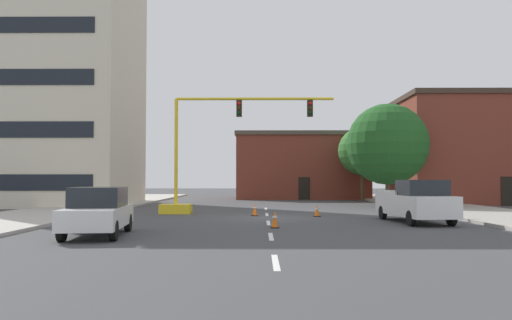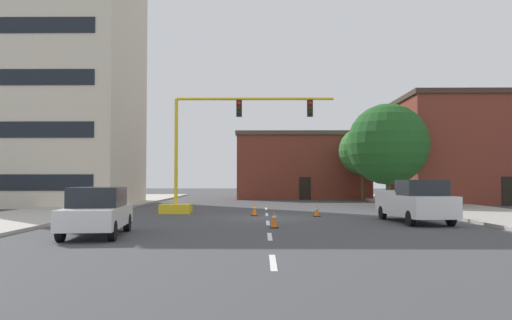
# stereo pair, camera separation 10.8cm
# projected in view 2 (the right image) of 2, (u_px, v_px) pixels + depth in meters

# --- Properties ---
(ground_plane) EXTENTS (160.00, 160.00, 0.00)m
(ground_plane) POSITION_uv_depth(u_px,v_px,m) (267.00, 218.00, 26.34)
(ground_plane) COLOR #424244
(sidewalk_left) EXTENTS (6.00, 56.00, 0.14)m
(sidewalk_left) POSITION_uv_depth(u_px,v_px,m) (84.00, 208.00, 34.48)
(sidewalk_left) COLOR #B2ADA3
(sidewalk_left) RESTS_ON ground_plane
(sidewalk_right) EXTENTS (6.00, 56.00, 0.14)m
(sidewalk_right) POSITION_uv_depth(u_px,v_px,m) (449.00, 208.00, 34.18)
(sidewalk_right) COLOR #9E998E
(sidewalk_right) RESTS_ON ground_plane
(lane_stripe_seg_0) EXTENTS (0.16, 2.40, 0.01)m
(lane_stripe_seg_0) POSITION_uv_depth(u_px,v_px,m) (273.00, 262.00, 12.35)
(lane_stripe_seg_0) COLOR silver
(lane_stripe_seg_0) RESTS_ON ground_plane
(lane_stripe_seg_1) EXTENTS (0.16, 2.40, 0.01)m
(lane_stripe_seg_1) POSITION_uv_depth(u_px,v_px,m) (270.00, 236.00, 17.84)
(lane_stripe_seg_1) COLOR silver
(lane_stripe_seg_1) RESTS_ON ground_plane
(lane_stripe_seg_2) EXTENTS (0.16, 2.40, 0.01)m
(lane_stripe_seg_2) POSITION_uv_depth(u_px,v_px,m) (268.00, 223.00, 23.34)
(lane_stripe_seg_2) COLOR silver
(lane_stripe_seg_2) RESTS_ON ground_plane
(lane_stripe_seg_3) EXTENTS (0.16, 2.40, 0.01)m
(lane_stripe_seg_3) POSITION_uv_depth(u_px,v_px,m) (267.00, 214.00, 28.84)
(lane_stripe_seg_3) COLOR silver
(lane_stripe_seg_3) RESTS_ON ground_plane
(lane_stripe_seg_4) EXTENTS (0.16, 2.40, 0.01)m
(lane_stripe_seg_4) POSITION_uv_depth(u_px,v_px,m) (266.00, 209.00, 34.33)
(lane_stripe_seg_4) COLOR silver
(lane_stripe_seg_4) RESTS_ON ground_plane
(building_tall_left) EXTENTS (12.89, 10.97, 21.74)m
(building_tall_left) POSITION_uv_depth(u_px,v_px,m) (52.00, 66.00, 39.66)
(building_tall_left) COLOR beige
(building_tall_left) RESTS_ON ground_plane
(building_brick_center) EXTENTS (13.40, 8.81, 6.70)m
(building_brick_center) POSITION_uv_depth(u_px,v_px,m) (301.00, 166.00, 52.83)
(building_brick_center) COLOR brown
(building_brick_center) RESTS_ON ground_plane
(building_row_right) EXTENTS (13.83, 8.59, 8.91)m
(building_row_right) POSITION_uv_depth(u_px,v_px,m) (484.00, 150.00, 42.11)
(building_row_right) COLOR brown
(building_row_right) RESTS_ON ground_plane
(traffic_signal_gantry) EXTENTS (10.17, 1.20, 6.83)m
(traffic_signal_gantry) POSITION_uv_depth(u_px,v_px,m) (199.00, 174.00, 29.65)
(traffic_signal_gantry) COLOR yellow
(traffic_signal_gantry) RESTS_ON ground_plane
(tree_right_mid) EXTENTS (5.93, 5.93, 7.53)m
(tree_right_mid) POSITION_uv_depth(u_px,v_px,m) (388.00, 144.00, 36.89)
(tree_right_mid) COLOR brown
(tree_right_mid) RESTS_ON ground_plane
(tree_right_far) EXTENTS (4.42, 4.42, 6.77)m
(tree_right_far) POSITION_uv_depth(u_px,v_px,m) (363.00, 151.00, 46.25)
(tree_right_far) COLOR #4C3823
(tree_right_far) RESTS_ON ground_plane
(pickup_truck_white) EXTENTS (2.47, 5.56, 1.99)m
(pickup_truck_white) POSITION_uv_depth(u_px,v_px,m) (415.00, 202.00, 23.54)
(pickup_truck_white) COLOR white
(pickup_truck_white) RESTS_ON ground_plane
(sedan_white_near_left) EXTENTS (2.32, 4.67, 1.74)m
(sedan_white_near_left) POSITION_uv_depth(u_px,v_px,m) (97.00, 211.00, 18.06)
(sedan_white_near_left) COLOR white
(sedan_white_near_left) RESTS_ON ground_plane
(traffic_cone_roadside_a) EXTENTS (0.36, 0.36, 0.72)m
(traffic_cone_roadside_a) POSITION_uv_depth(u_px,v_px,m) (274.00, 219.00, 20.95)
(traffic_cone_roadside_a) COLOR black
(traffic_cone_roadside_a) RESTS_ON ground_plane
(traffic_cone_roadside_b) EXTENTS (0.36, 0.36, 0.71)m
(traffic_cone_roadside_b) POSITION_uv_depth(u_px,v_px,m) (254.00, 209.00, 27.86)
(traffic_cone_roadside_b) COLOR black
(traffic_cone_roadside_b) RESTS_ON ground_plane
(traffic_cone_roadside_c) EXTENTS (0.36, 0.36, 0.66)m
(traffic_cone_roadside_c) POSITION_uv_depth(u_px,v_px,m) (317.00, 211.00, 27.25)
(traffic_cone_roadside_c) COLOR black
(traffic_cone_roadside_c) RESTS_ON ground_plane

